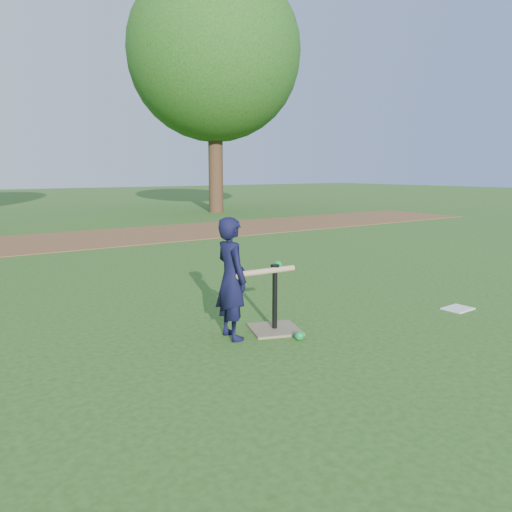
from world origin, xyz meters
TOP-DOWN VIEW (x-y plane):
  - ground at (0.00, 0.00)m, footprint 80.00×80.00m
  - dirt_strip at (0.00, 7.50)m, footprint 24.00×3.00m
  - child at (-0.12, 0.33)m, footprint 0.28×0.41m
  - wiffle_ball_ground at (0.32, -0.07)m, footprint 0.08×0.08m
  - clipboard at (2.32, -0.26)m, footprint 0.31×0.24m
  - batting_tee at (0.30, 0.27)m, footprint 0.55×0.55m
  - swing_action at (0.19, 0.26)m, footprint 0.63×0.18m
  - tree_right at (6.50, 12.00)m, footprint 5.80×5.80m

SIDE VIEW (x-z plane):
  - ground at x=0.00m, z-range 0.00..0.00m
  - dirt_strip at x=0.00m, z-range 0.00..0.01m
  - clipboard at x=2.32m, z-range 0.00..0.01m
  - wiffle_ball_ground at x=0.32m, z-range 0.00..0.08m
  - batting_tee at x=0.30m, z-range -0.20..0.42m
  - child at x=-0.12m, z-range 0.00..1.06m
  - swing_action at x=0.19m, z-range 0.53..0.62m
  - tree_right at x=6.50m, z-range 1.19..9.39m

